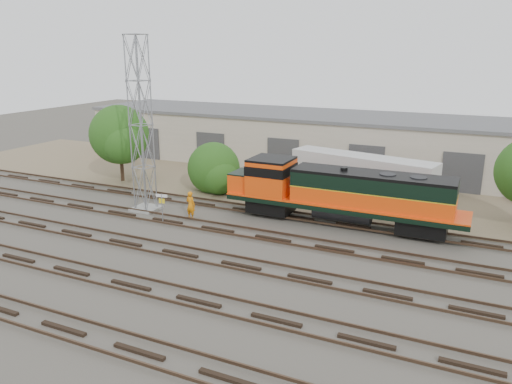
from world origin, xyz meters
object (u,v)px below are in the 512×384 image
at_px(locomotive, 339,193).
at_px(semi_trailer, 365,173).
at_px(signal_tower, 141,128).
at_px(worker, 191,205).

bearing_deg(locomotive, semi_trailer, 87.53).
height_order(locomotive, signal_tower, signal_tower).
bearing_deg(locomotive, signal_tower, -168.22).
bearing_deg(signal_tower, locomotive, 11.78).
relative_size(locomotive, signal_tower, 1.30).
bearing_deg(semi_trailer, worker, -123.50).
bearing_deg(worker, semi_trailer, -129.68).
xyz_separation_m(signal_tower, semi_trailer, (14.17, 9.36, -3.88)).
distance_m(signal_tower, semi_trailer, 17.42).
relative_size(worker, semi_trailer, 0.17).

